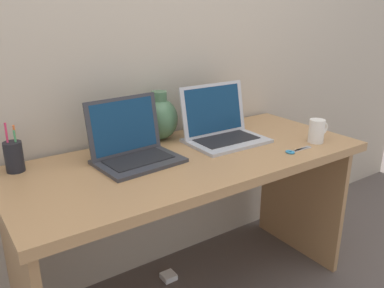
{
  "coord_description": "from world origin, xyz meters",
  "views": [
    {
      "loc": [
        -0.89,
        -1.3,
        1.33
      ],
      "look_at": [
        0.0,
        0.0,
        0.78
      ],
      "focal_mm": 36.84,
      "sensor_mm": 36.0,
      "label": 1
    }
  ],
  "objects_px": {
    "pen_cup": "(14,156)",
    "power_brick": "(169,276)",
    "scissors": "(294,151)",
    "coffee_mug": "(317,131)",
    "green_vase": "(160,118)",
    "laptop_left": "(132,144)",
    "laptop_right": "(220,126)"
  },
  "relations": [
    {
      "from": "green_vase",
      "to": "pen_cup",
      "type": "bearing_deg",
      "value": -177.41
    },
    {
      "from": "laptop_right",
      "to": "coffee_mug",
      "type": "height_order",
      "value": "laptop_right"
    },
    {
      "from": "coffee_mug",
      "to": "power_brick",
      "type": "xyz_separation_m",
      "value": [
        -0.61,
        0.36,
        -0.77
      ]
    },
    {
      "from": "green_vase",
      "to": "scissors",
      "type": "distance_m",
      "value": 0.64
    },
    {
      "from": "green_vase",
      "to": "coffee_mug",
      "type": "bearing_deg",
      "value": -38.39
    },
    {
      "from": "scissors",
      "to": "coffee_mug",
      "type": "bearing_deg",
      "value": 10.06
    },
    {
      "from": "laptop_right",
      "to": "power_brick",
      "type": "xyz_separation_m",
      "value": [
        -0.26,
        0.07,
        -0.79
      ]
    },
    {
      "from": "green_vase",
      "to": "coffee_mug",
      "type": "relative_size",
      "value": 2.02
    },
    {
      "from": "scissors",
      "to": "laptop_right",
      "type": "bearing_deg",
      "value": 117.52
    },
    {
      "from": "pen_cup",
      "to": "power_brick",
      "type": "xyz_separation_m",
      "value": [
        0.63,
        -0.07,
        -0.78
      ]
    },
    {
      "from": "pen_cup",
      "to": "power_brick",
      "type": "height_order",
      "value": "pen_cup"
    },
    {
      "from": "scissors",
      "to": "pen_cup",
      "type": "bearing_deg",
      "value": 156.39
    },
    {
      "from": "laptop_left",
      "to": "green_vase",
      "type": "bearing_deg",
      "value": 36.71
    },
    {
      "from": "coffee_mug",
      "to": "power_brick",
      "type": "bearing_deg",
      "value": 149.45
    },
    {
      "from": "power_brick",
      "to": "green_vase",
      "type": "bearing_deg",
      "value": 73.31
    },
    {
      "from": "laptop_right",
      "to": "green_vase",
      "type": "distance_m",
      "value": 0.29
    },
    {
      "from": "coffee_mug",
      "to": "pen_cup",
      "type": "bearing_deg",
      "value": 160.91
    },
    {
      "from": "laptop_left",
      "to": "power_brick",
      "type": "xyz_separation_m",
      "value": [
        0.2,
        0.08,
        -0.79
      ]
    },
    {
      "from": "green_vase",
      "to": "scissors",
      "type": "bearing_deg",
      "value": -51.16
    },
    {
      "from": "green_vase",
      "to": "scissors",
      "type": "height_order",
      "value": "green_vase"
    },
    {
      "from": "pen_cup",
      "to": "laptop_right",
      "type": "bearing_deg",
      "value": -9.21
    },
    {
      "from": "laptop_left",
      "to": "power_brick",
      "type": "height_order",
      "value": "laptop_left"
    },
    {
      "from": "laptop_right",
      "to": "power_brick",
      "type": "distance_m",
      "value": 0.83
    },
    {
      "from": "laptop_left",
      "to": "laptop_right",
      "type": "height_order",
      "value": "laptop_right"
    },
    {
      "from": "green_vase",
      "to": "pen_cup",
      "type": "height_order",
      "value": "green_vase"
    },
    {
      "from": "laptop_left",
      "to": "green_vase",
      "type": "height_order",
      "value": "laptop_left"
    },
    {
      "from": "green_vase",
      "to": "pen_cup",
      "type": "relative_size",
      "value": 1.19
    },
    {
      "from": "pen_cup",
      "to": "green_vase",
      "type": "bearing_deg",
      "value": 2.59
    },
    {
      "from": "pen_cup",
      "to": "scissors",
      "type": "xyz_separation_m",
      "value": [
        1.05,
        -0.46,
        -0.06
      ]
    },
    {
      "from": "pen_cup",
      "to": "scissors",
      "type": "height_order",
      "value": "pen_cup"
    },
    {
      "from": "pen_cup",
      "to": "scissors",
      "type": "relative_size",
      "value": 1.31
    },
    {
      "from": "green_vase",
      "to": "scissors",
      "type": "relative_size",
      "value": 1.56
    }
  ]
}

